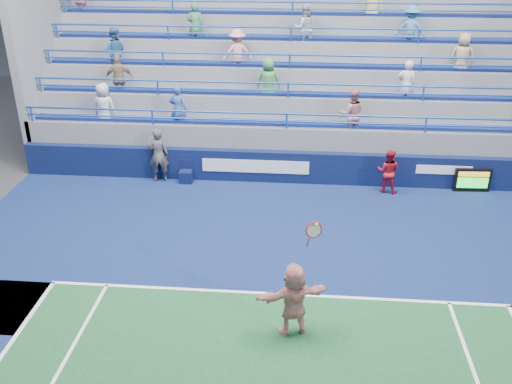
# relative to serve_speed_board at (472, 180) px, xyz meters

# --- Properties ---
(ground) EXTENTS (120.00, 120.00, 0.00)m
(ground) POSITION_rel_serve_speed_board_xyz_m (-6.13, -6.26, -0.41)
(ground) COLOR #333538
(sponsor_wall) EXTENTS (18.00, 0.32, 1.10)m
(sponsor_wall) POSITION_rel_serve_speed_board_xyz_m (-6.12, 0.24, 0.14)
(sponsor_wall) COLOR #091736
(sponsor_wall) RESTS_ON ground
(bleacher_stand) EXTENTS (18.00, 5.60, 6.13)m
(bleacher_stand) POSITION_rel_serve_speed_board_xyz_m (-6.14, 4.01, 1.14)
(bleacher_stand) COLOR slate
(bleacher_stand) RESTS_ON ground
(serve_speed_board) EXTENTS (1.17, 0.18, 0.81)m
(serve_speed_board) POSITION_rel_serve_speed_board_xyz_m (0.00, 0.00, 0.00)
(serve_speed_board) COLOR black
(serve_speed_board) RESTS_ON ground
(judge_chair) EXTENTS (0.43, 0.43, 0.75)m
(judge_chair) POSITION_rel_serve_speed_board_xyz_m (-9.48, -0.08, -0.17)
(judge_chair) COLOR #0D143E
(judge_chair) RESTS_ON ground
(tennis_player) EXTENTS (1.66, 1.00, 2.74)m
(tennis_player) POSITION_rel_serve_speed_board_xyz_m (-5.64, -7.58, 0.45)
(tennis_player) COLOR white
(tennis_player) RESTS_ON ground
(line_judge) EXTENTS (0.77, 0.60, 1.88)m
(line_judge) POSITION_rel_serve_speed_board_xyz_m (-10.40, -0.03, 0.53)
(line_judge) COLOR #131736
(line_judge) RESTS_ON ground
(ball_girl) EXTENTS (0.84, 0.73, 1.47)m
(ball_girl) POSITION_rel_serve_speed_board_xyz_m (-2.78, -0.27, 0.33)
(ball_girl) COLOR #A81320
(ball_girl) RESTS_ON ground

